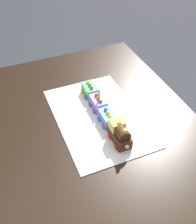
{
  "coord_description": "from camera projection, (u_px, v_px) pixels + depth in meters",
  "views": [
    {
      "loc": [
        -0.86,
        0.35,
        1.68
      ],
      "look_at": [
        0.06,
        -0.04,
        0.77
      ],
      "focal_mm": 44.24,
      "sensor_mm": 36.0,
      "label": 1
    }
  ],
  "objects": [
    {
      "name": "cake_car_gondola_lavender",
      "position": [
        98.0,
        103.0,
        1.4
      ],
      "size": [
        0.1,
        0.08,
        0.07
      ],
      "color": "#AD84E0",
      "rests_on": "cake_board"
    },
    {
      "name": "cake_locomotive",
      "position": [
        120.0,
        133.0,
        1.21
      ],
      "size": [
        0.14,
        0.08,
        0.12
      ],
      "color": "#472816",
      "rests_on": "cake_board"
    },
    {
      "name": "cake_board",
      "position": [
        98.0,
        117.0,
        1.37
      ],
      "size": [
        0.6,
        0.4,
        0.0
      ],
      "primitive_type": "cube",
      "color": "silver",
      "rests_on": "dining_table"
    },
    {
      "name": "ground_plane",
      "position": [
        96.0,
        206.0,
        1.81
      ],
      "size": [
        8.0,
        8.0,
        0.0
      ],
      "primitive_type": "plane",
      "color": "#2D3038"
    },
    {
      "name": "dining_table",
      "position": [
        96.0,
        142.0,
        1.39
      ],
      "size": [
        1.4,
        1.0,
        0.74
      ],
      "color": "black",
      "rests_on": "ground"
    },
    {
      "name": "cake_car_hopper_mint_green",
      "position": [
        90.0,
        90.0,
        1.48
      ],
      "size": [
        0.1,
        0.08,
        0.07
      ],
      "color": "#59CC7A",
      "rests_on": "cake_board"
    },
    {
      "name": "birthday_candle",
      "position": [
        99.0,
        93.0,
        1.34
      ],
      "size": [
        0.01,
        0.01,
        0.05
      ],
      "color": "#66D872",
      "rests_on": "cake_car_gondola_lavender"
    },
    {
      "name": "cake_car_caboose_sky_blue",
      "position": [
        108.0,
        118.0,
        1.31
      ],
      "size": [
        0.1,
        0.08,
        0.07
      ],
      "color": "#669EEA",
      "rests_on": "cake_board"
    }
  ]
}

